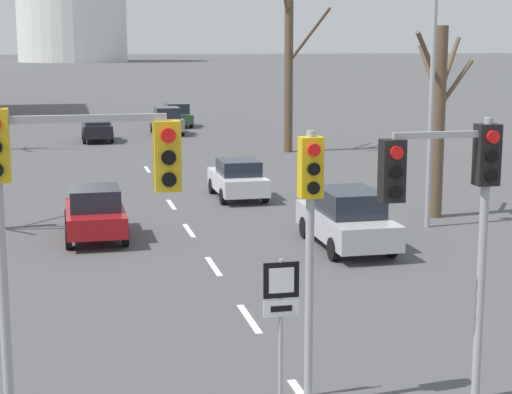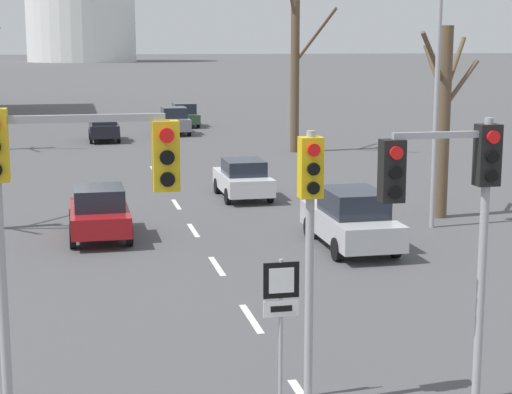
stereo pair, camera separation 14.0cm
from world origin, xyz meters
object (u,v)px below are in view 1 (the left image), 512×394
(traffic_signal_near_left, at_px, (59,193))
(sedan_mid_centre, at_px, (97,128))
(route_sign_post, at_px, (281,305))
(street_lamp_right, at_px, (420,73))
(sedan_near_left, at_px, (238,179))
(sedan_distant_centre, at_px, (95,212))
(sedan_far_left, at_px, (177,115))
(sedan_near_right, at_px, (347,219))
(traffic_signal_centre_tall, at_px, (310,217))
(sedan_far_right, at_px, (167,121))
(traffic_signal_near_right, at_px, (453,193))

(traffic_signal_near_left, relative_size, sedan_mid_centre, 1.34)
(route_sign_post, xyz_separation_m, street_lamp_right, (7.60, 12.14, 3.29))
(route_sign_post, height_order, sedan_near_left, route_sign_post)
(sedan_distant_centre, bearing_deg, sedan_far_left, 78.42)
(sedan_near_right, height_order, sedan_far_left, sedan_near_right)
(sedan_near_right, xyz_separation_m, sedan_far_left, (-0.07, 37.05, -0.05))
(traffic_signal_centre_tall, distance_m, sedan_far_right, 42.45)
(traffic_signal_near_right, bearing_deg, sedan_far_right, 89.09)
(route_sign_post, height_order, sedan_near_right, route_sign_post)
(street_lamp_right, bearing_deg, sedan_mid_centre, 108.57)
(sedan_near_right, relative_size, sedan_distant_centre, 1.19)
(sedan_far_right, relative_size, sedan_distant_centre, 1.07)
(traffic_signal_near_left, distance_m, sedan_far_left, 49.38)
(sedan_mid_centre, relative_size, sedan_far_right, 0.94)
(traffic_signal_centre_tall, relative_size, traffic_signal_near_left, 0.88)
(sedan_mid_centre, relative_size, sedan_distant_centre, 1.01)
(street_lamp_right, relative_size, sedan_far_right, 1.95)
(route_sign_post, height_order, sedan_far_right, route_sign_post)
(sedan_mid_centre, bearing_deg, street_lamp_right, -71.43)
(sedan_near_left, distance_m, sedan_mid_centre, 20.84)
(sedan_mid_centre, bearing_deg, sedan_near_right, -78.34)
(sedan_mid_centre, xyz_separation_m, sedan_far_right, (4.58, 3.05, 0.06))
(traffic_signal_near_right, bearing_deg, street_lamp_right, 68.73)
(sedan_near_left, bearing_deg, sedan_distant_centre, -134.06)
(traffic_signal_near_left, relative_size, traffic_signal_near_right, 1.08)
(traffic_signal_near_left, relative_size, street_lamp_right, 0.65)
(traffic_signal_centre_tall, relative_size, sedan_near_left, 1.18)
(traffic_signal_near_left, relative_size, sedan_far_right, 1.26)
(sedan_near_right, distance_m, sedan_mid_centre, 29.50)
(route_sign_post, height_order, sedan_distant_centre, route_sign_post)
(street_lamp_right, height_order, sedan_mid_centre, street_lamp_right)
(sedan_mid_centre, distance_m, sedan_far_left, 10.06)
(traffic_signal_near_right, distance_m, sedan_distant_centre, 14.92)
(traffic_signal_near_right, distance_m, route_sign_post, 3.31)
(street_lamp_right, bearing_deg, traffic_signal_near_left, -128.99)
(traffic_signal_centre_tall, relative_size, sedan_mid_centre, 1.18)
(sedan_near_right, xyz_separation_m, sedan_distant_centre, (-7.11, 2.74, -0.04))
(traffic_signal_near_right, distance_m, sedan_far_right, 43.06)
(sedan_far_left, bearing_deg, sedan_near_left, -92.86)
(sedan_near_right, height_order, sedan_mid_centre, sedan_near_right)
(sedan_mid_centre, bearing_deg, sedan_far_left, 54.18)
(traffic_signal_near_right, distance_m, street_lamp_right, 14.15)
(route_sign_post, distance_m, sedan_far_right, 42.11)
(traffic_signal_near_left, relative_size, sedan_near_right, 1.13)
(traffic_signal_near_right, height_order, sedan_distant_centre, traffic_signal_near_right)
(street_lamp_right, height_order, sedan_far_left, street_lamp_right)
(sedan_far_left, bearing_deg, traffic_signal_near_right, -92.38)
(route_sign_post, distance_m, sedan_mid_centre, 38.97)
(route_sign_post, xyz_separation_m, sedan_near_left, (3.07, 18.58, -0.90))
(sedan_near_right, relative_size, sedan_far_left, 1.04)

